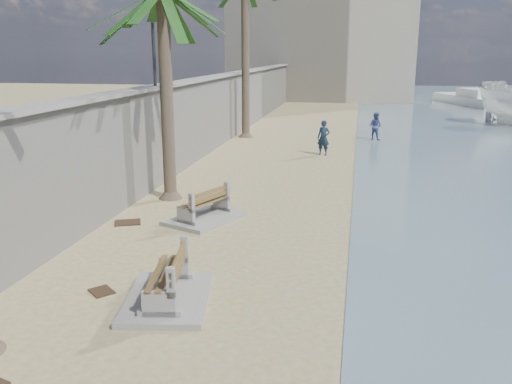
{
  "coord_description": "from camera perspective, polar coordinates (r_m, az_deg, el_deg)",
  "views": [
    {
      "loc": [
        2.08,
        -6.6,
        4.81
      ],
      "look_at": [
        -0.5,
        7.0,
        1.2
      ],
      "focal_mm": 38.0,
      "sensor_mm": 36.0,
      "label": 1
    }
  ],
  "objects": [
    {
      "name": "wall_cap",
      "position": [
        27.6,
        -4.66,
        11.96
      ],
      "size": [
        0.8,
        70.0,
        0.12
      ],
      "primitive_type": "cube",
      "color": "gray",
      "rests_on": "seawall"
    },
    {
      "name": "bench_near",
      "position": [
        10.91,
        -9.36,
        -9.28
      ],
      "size": [
        1.97,
        2.57,
        0.98
      ],
      "color": "gray",
      "rests_on": "ground_plane"
    },
    {
      "name": "person_a",
      "position": [
        25.92,
        7.13,
        5.94
      ],
      "size": [
        0.77,
        0.61,
        1.9
      ],
      "primitive_type": "imported",
      "rotation": [
        0.0,
        0.0,
        -0.23
      ],
      "color": "#152539",
      "rests_on": "ground_plane"
    },
    {
      "name": "yacht_far",
      "position": [
        54.62,
        21.57,
        8.94
      ],
      "size": [
        5.64,
        9.8,
        1.5
      ],
      "primitive_type": null,
      "rotation": [
        0.0,
        0.0,
        1.91
      ],
      "color": "silver",
      "rests_on": "bay_water"
    },
    {
      "name": "debris_c",
      "position": [
        16.08,
        -13.36,
        -3.14
      ],
      "size": [
        0.9,
        0.83,
        0.03
      ],
      "primitive_type": "cube",
      "rotation": [
        0.0,
        0.0,
        0.4
      ],
      "color": "#382616",
      "rests_on": "ground_plane"
    },
    {
      "name": "bench_far",
      "position": [
        15.85,
        -5.46,
        -1.58
      ],
      "size": [
        2.27,
        2.64,
        0.93
      ],
      "color": "gray",
      "rests_on": "ground_plane"
    },
    {
      "name": "seawall",
      "position": [
        27.75,
        -4.58,
        8.24
      ],
      "size": [
        0.45,
        70.0,
        3.5
      ],
      "primitive_type": "cube",
      "color": "gray",
      "rests_on": "ground_plane"
    },
    {
      "name": "end_building",
      "position": [
        58.78,
        7.06,
        16.66
      ],
      "size": [
        18.0,
        12.0,
        14.0
      ],
      "primitive_type": "cube",
      "color": "#B7AA93",
      "rests_on": "ground_plane"
    },
    {
      "name": "debris_d",
      "position": [
        11.77,
        -15.94,
        -10.02
      ],
      "size": [
        0.65,
        0.64,
        0.03
      ],
      "primitive_type": "cube",
      "rotation": [
        0.0,
        0.0,
        5.56
      ],
      "color": "#382616",
      "rests_on": "ground_plane"
    },
    {
      "name": "person_b",
      "position": [
        31.02,
        12.45,
        6.95
      ],
      "size": [
        1.02,
        0.94,
        1.7
      ],
      "primitive_type": "imported",
      "rotation": [
        0.0,
        0.0,
        2.67
      ],
      "color": "#45518F",
      "rests_on": "ground_plane"
    }
  ]
}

